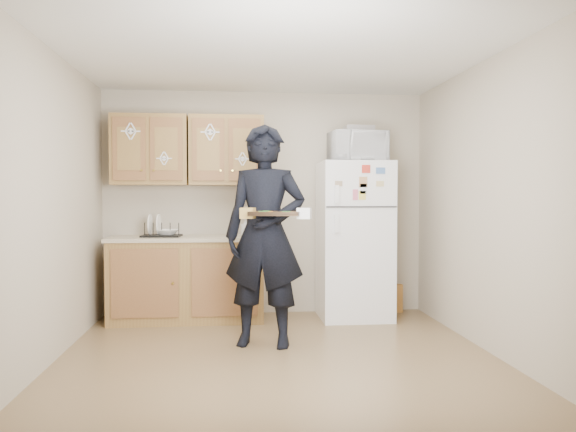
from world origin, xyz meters
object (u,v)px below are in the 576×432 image
at_px(microwave, 357,147).
at_px(person, 265,236).
at_px(refrigerator, 354,240).
at_px(dish_rack, 162,229).
at_px(baking_tray, 276,214).

bearing_deg(microwave, person, -142.94).
xyz_separation_m(refrigerator, dish_rack, (-2.07, 0.04, 0.13)).
height_order(person, dish_rack, person).
relative_size(refrigerator, baking_tray, 4.08).
xyz_separation_m(person, dish_rack, (-1.03, 1.09, -0.00)).
bearing_deg(dish_rack, microwave, -2.56).
xyz_separation_m(person, baking_tray, (0.07, -0.29, 0.20)).
bearing_deg(microwave, baking_tray, -133.62).
xyz_separation_m(baking_tray, dish_rack, (-1.11, 1.38, -0.20)).
distance_m(person, microwave, 1.70).
relative_size(baking_tray, microwave, 0.72).
relative_size(person, baking_tray, 4.70).
bearing_deg(refrigerator, person, -134.63).
bearing_deg(dish_rack, baking_tray, -51.25).
bearing_deg(baking_tray, microwave, 66.88).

